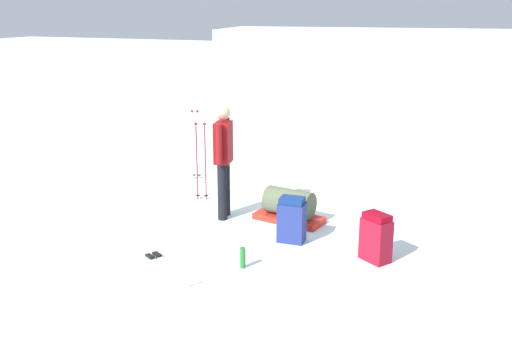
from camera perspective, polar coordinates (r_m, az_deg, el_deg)
The scene contains 10 objects.
ground_plane at distance 8.98m, azimuth 0.00°, elevation -4.30°, with size 80.00×80.00×0.00m, color white.
distant_snow_ridge at distance 30.26m, azimuth 14.14°, elevation 11.24°, with size 18.10×5.00×1.90m, color white.
skier_standing at distance 8.52m, azimuth -3.21°, elevation 1.28°, with size 0.28×0.56×1.70m.
ski_pair_near at distance 7.53m, azimuth -10.00°, elevation -8.53°, with size 1.74×1.09×0.05m.
backpack_large_dark at distance 7.83m, azimuth 3.52°, elevation -5.04°, with size 0.36×0.28×0.62m.
backpack_bright at distance 7.39m, azimuth 11.66°, elevation -6.66°, with size 0.43×0.39×0.62m.
ski_poles_planted_near at distance 10.60m, azimuth -5.94°, elevation 2.73°, with size 0.16×0.10×1.27m.
ski_poles_planted_far at distance 9.42m, azimuth -5.41°, elevation 1.13°, with size 0.20×0.11×1.28m.
gear_sled at distance 8.57m, azimuth 3.27°, elevation -3.74°, with size 1.08×0.64×0.49m.
thermos_bottle at distance 7.12m, azimuth -1.31°, elevation -8.73°, with size 0.07×0.07×0.26m, color #27732C.
Camera 1 is at (3.05, -7.87, 3.08)m, focal length 40.86 mm.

